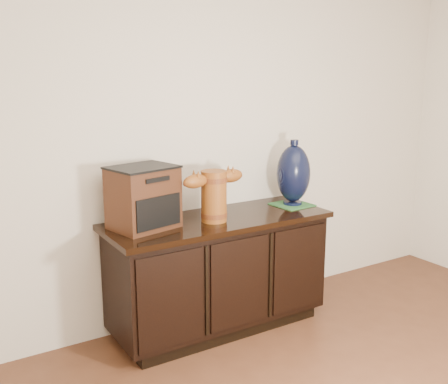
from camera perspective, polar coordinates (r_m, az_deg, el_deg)
sideboard at (r=3.45m, az=-0.61°, el=-8.73°), size 1.46×0.56×0.75m
terracotta_vessel at (r=3.22m, az=-1.11°, el=-0.10°), size 0.45×0.18×0.32m
tv_radio at (r=3.12m, az=-8.79°, el=-0.59°), size 0.43×0.37×0.37m
green_mat at (r=3.69m, az=7.41°, el=-1.36°), size 0.26×0.26×0.01m
lamp_base at (r=3.64m, az=7.57°, el=1.97°), size 0.25×0.25×0.45m
spray_can at (r=3.36m, az=-5.34°, el=-1.28°), size 0.06×0.06×0.18m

